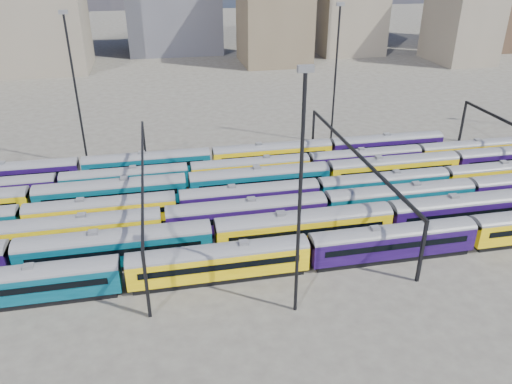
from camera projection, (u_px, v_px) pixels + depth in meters
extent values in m
plane|color=#433E38|center=(287.00, 208.00, 72.80)|extent=(500.00, 500.00, 0.00)
cube|color=black|center=(25.00, 299.00, 53.52)|extent=(19.49, 2.53, 0.72)
cube|color=#043545|center=(21.00, 286.00, 52.70)|extent=(20.51, 2.97, 2.97)
cylinder|color=#4C4C51|center=(18.00, 274.00, 52.03)|extent=(20.51, 2.97, 2.97)
cube|color=black|center=(17.00, 292.00, 51.22)|extent=(18.05, 0.06, 0.77)
cube|color=black|center=(23.00, 274.00, 53.86)|extent=(18.05, 0.06, 0.77)
cube|color=slate|center=(16.00, 268.00, 51.68)|extent=(1.03, 0.92, 0.36)
cube|color=black|center=(219.00, 276.00, 57.32)|extent=(19.49, 2.53, 0.72)
cube|color=#C39E07|center=(219.00, 263.00, 56.49)|extent=(20.51, 2.97, 2.97)
cylinder|color=#4C4C51|center=(219.00, 251.00, 55.83)|extent=(20.51, 2.97, 2.97)
cube|color=black|center=(221.00, 267.00, 55.01)|extent=(18.05, 0.06, 0.77)
cube|color=black|center=(217.00, 253.00, 57.66)|extent=(18.05, 0.06, 0.77)
cube|color=slate|center=(218.00, 245.00, 55.48)|extent=(1.03, 0.92, 0.36)
cube|color=black|center=(390.00, 255.00, 61.12)|extent=(19.49, 2.53, 0.72)
cube|color=#160735|center=(392.00, 242.00, 60.29)|extent=(20.51, 2.97, 2.97)
cylinder|color=#4C4C51|center=(394.00, 232.00, 59.63)|extent=(20.51, 2.97, 2.97)
cube|color=black|center=(398.00, 247.00, 58.81)|extent=(18.05, 0.06, 0.77)
cube|color=black|center=(387.00, 234.00, 61.46)|extent=(18.05, 0.06, 0.77)
cube|color=slate|center=(394.00, 226.00, 59.28)|extent=(1.03, 0.92, 0.36)
cube|color=black|center=(118.00, 263.00, 59.62)|extent=(21.27, 2.76, 0.78)
cube|color=#043545|center=(116.00, 249.00, 58.72)|extent=(22.39, 3.25, 3.25)
cylinder|color=#4C4C51|center=(115.00, 237.00, 57.99)|extent=(22.39, 3.25, 3.25)
cube|color=black|center=(115.00, 253.00, 57.10)|extent=(19.70, 0.06, 0.84)
cube|color=black|center=(117.00, 238.00, 59.98)|extent=(19.70, 0.06, 0.84)
cube|color=slate|center=(114.00, 230.00, 57.60)|extent=(1.12, 1.01, 0.39)
cube|color=black|center=(303.00, 242.00, 63.75)|extent=(21.27, 2.76, 0.78)
cube|color=#C39E07|center=(304.00, 228.00, 62.85)|extent=(22.39, 3.25, 3.25)
cylinder|color=#4C4C51|center=(304.00, 217.00, 62.13)|extent=(22.39, 3.25, 3.25)
cube|color=black|center=(308.00, 232.00, 61.24)|extent=(19.70, 0.06, 0.84)
cube|color=black|center=(300.00, 219.00, 64.12)|extent=(19.70, 0.06, 0.84)
cube|color=slate|center=(305.00, 211.00, 61.74)|extent=(1.12, 1.01, 0.39)
cube|color=black|center=(465.00, 224.00, 67.89)|extent=(21.27, 2.76, 0.78)
cube|color=#160735|center=(468.00, 211.00, 66.99)|extent=(22.39, 3.25, 3.25)
cylinder|color=#4C4C51|center=(471.00, 200.00, 66.26)|extent=(22.39, 3.25, 3.25)
cube|color=black|center=(476.00, 214.00, 65.37)|extent=(19.70, 0.06, 0.84)
cube|color=black|center=(462.00, 203.00, 68.25)|extent=(19.70, 0.06, 0.84)
cube|color=slate|center=(472.00, 194.00, 65.88)|extent=(1.12, 1.01, 0.39)
cube|color=black|center=(78.00, 245.00, 63.07)|extent=(20.15, 2.61, 0.74)
cube|color=#C39E07|center=(75.00, 232.00, 62.22)|extent=(21.21, 3.07, 3.07)
cylinder|color=#4C4C51|center=(73.00, 222.00, 61.53)|extent=(21.21, 3.07, 3.07)
cube|color=black|center=(73.00, 236.00, 60.69)|extent=(18.66, 0.06, 0.80)
cube|color=black|center=(76.00, 224.00, 63.42)|extent=(18.66, 0.06, 0.80)
cube|color=slate|center=(72.00, 216.00, 61.16)|extent=(1.06, 0.95, 0.37)
cube|color=black|center=(247.00, 228.00, 66.99)|extent=(20.15, 2.61, 0.74)
cube|color=#160735|center=(247.00, 215.00, 66.14)|extent=(21.21, 3.07, 3.07)
cylinder|color=#4C4C51|center=(247.00, 205.00, 65.45)|extent=(21.21, 3.07, 3.07)
cube|color=black|center=(249.00, 219.00, 64.61)|extent=(18.66, 0.06, 0.80)
cube|color=black|center=(245.00, 207.00, 67.34)|extent=(18.66, 0.06, 0.80)
cube|color=slate|center=(247.00, 200.00, 65.09)|extent=(1.06, 0.95, 0.37)
cube|color=black|center=(397.00, 212.00, 70.92)|extent=(20.15, 2.61, 0.74)
cube|color=#043545|center=(399.00, 200.00, 70.06)|extent=(21.21, 3.07, 3.07)
cylinder|color=#4C4C51|center=(400.00, 190.00, 69.38)|extent=(21.21, 3.07, 3.07)
cube|color=black|center=(404.00, 203.00, 68.53)|extent=(18.66, 0.06, 0.80)
cube|color=black|center=(394.00, 193.00, 71.26)|extent=(18.66, 0.06, 0.80)
cube|color=slate|center=(401.00, 185.00, 69.01)|extent=(1.06, 0.95, 0.37)
cube|color=black|center=(104.00, 224.00, 67.98)|extent=(18.72, 2.43, 0.69)
cube|color=#C39E07|center=(102.00, 212.00, 67.19)|extent=(19.71, 2.86, 2.86)
cylinder|color=#4C4C51|center=(101.00, 203.00, 66.55)|extent=(19.71, 2.86, 2.86)
cube|color=black|center=(101.00, 215.00, 65.76)|extent=(17.34, 0.06, 0.74)
cube|color=black|center=(102.00, 205.00, 68.30)|extent=(17.34, 0.06, 0.74)
cube|color=slate|center=(100.00, 198.00, 66.21)|extent=(0.99, 0.89, 0.34)
cube|color=black|center=(250.00, 210.00, 71.63)|extent=(18.72, 2.43, 0.69)
cube|color=#160735|center=(250.00, 199.00, 70.84)|extent=(19.71, 2.86, 2.86)
cylinder|color=#4C4C51|center=(250.00, 190.00, 70.20)|extent=(19.71, 2.86, 2.86)
cube|color=black|center=(252.00, 201.00, 69.42)|extent=(17.34, 0.06, 0.74)
cube|color=black|center=(248.00, 192.00, 71.96)|extent=(17.34, 0.06, 0.74)
cube|color=slate|center=(250.00, 185.00, 69.86)|extent=(0.99, 0.89, 0.34)
cube|color=black|center=(382.00, 197.00, 75.29)|extent=(18.72, 2.43, 0.69)
cube|color=#043545|center=(383.00, 186.00, 74.49)|extent=(19.71, 2.86, 2.86)
cylinder|color=#4C4C51|center=(384.00, 177.00, 73.86)|extent=(19.71, 2.86, 2.86)
cube|color=black|center=(387.00, 188.00, 73.07)|extent=(17.34, 0.06, 0.74)
cube|color=black|center=(379.00, 180.00, 75.61)|extent=(17.34, 0.06, 0.74)
cube|color=slate|center=(385.00, 173.00, 73.52)|extent=(0.99, 0.89, 0.34)
cube|color=black|center=(501.00, 185.00, 78.94)|extent=(18.72, 2.43, 0.69)
cube|color=#C39E07|center=(504.00, 175.00, 78.15)|extent=(19.71, 2.86, 2.86)
cylinder|color=#4C4C51|center=(506.00, 166.00, 77.51)|extent=(19.71, 2.86, 2.86)
cube|color=black|center=(510.00, 176.00, 76.72)|extent=(17.34, 0.06, 0.74)
cube|color=black|center=(498.00, 169.00, 79.26)|extent=(17.34, 0.06, 0.74)
cube|color=slate|center=(507.00, 162.00, 77.17)|extent=(0.99, 0.89, 0.34)
cube|color=black|center=(114.00, 206.00, 72.54)|extent=(20.08, 2.60, 0.74)
cube|color=#043545|center=(112.00, 194.00, 71.69)|extent=(21.13, 3.06, 3.06)
cylinder|color=#4C4C51|center=(110.00, 185.00, 71.01)|extent=(21.13, 3.06, 3.06)
cube|color=black|center=(111.00, 197.00, 70.17)|extent=(18.60, 0.06, 0.79)
cube|color=black|center=(112.00, 187.00, 72.89)|extent=(18.60, 0.06, 0.79)
cube|color=slate|center=(110.00, 180.00, 70.64)|extent=(1.06, 0.95, 0.37)
cube|color=black|center=(259.00, 193.00, 76.45)|extent=(20.08, 2.60, 0.74)
cube|color=#043545|center=(260.00, 181.00, 75.60)|extent=(21.13, 3.06, 3.06)
cylinder|color=#4C4C51|center=(260.00, 172.00, 74.92)|extent=(21.13, 3.06, 3.06)
cube|color=black|center=(262.00, 183.00, 74.08)|extent=(18.60, 0.06, 0.79)
cube|color=black|center=(257.00, 175.00, 76.80)|extent=(18.60, 0.06, 0.79)
cube|color=slate|center=(260.00, 167.00, 74.55)|extent=(1.06, 0.95, 0.37)
cube|color=black|center=(391.00, 180.00, 80.36)|extent=(20.08, 2.60, 0.74)
cube|color=#C39E07|center=(393.00, 170.00, 79.51)|extent=(21.13, 3.06, 3.06)
cylinder|color=#4C4C51|center=(394.00, 161.00, 78.83)|extent=(21.13, 3.06, 3.06)
cube|color=black|center=(397.00, 171.00, 77.99)|extent=(18.60, 0.06, 0.79)
cube|color=black|center=(389.00, 164.00, 80.71)|extent=(18.60, 0.06, 0.79)
cube|color=slate|center=(394.00, 156.00, 78.46)|extent=(1.06, 0.95, 0.37)
cube|color=black|center=(511.00, 169.00, 84.27)|extent=(20.08, 2.60, 0.74)
cube|color=black|center=(508.00, 154.00, 84.62)|extent=(18.60, 0.06, 0.79)
cube|color=black|center=(127.00, 190.00, 77.25)|extent=(18.00, 2.34, 0.66)
cube|color=#043545|center=(125.00, 180.00, 76.49)|extent=(18.95, 2.75, 2.75)
cylinder|color=#4C4C51|center=(124.00, 172.00, 75.88)|extent=(18.95, 2.75, 2.75)
cube|color=black|center=(125.00, 182.00, 75.12)|extent=(16.68, 0.06, 0.71)
cube|color=black|center=(126.00, 175.00, 77.56)|extent=(16.68, 0.06, 0.71)
cube|color=slate|center=(124.00, 168.00, 75.55)|extent=(0.95, 0.85, 0.33)
cube|color=black|center=(250.00, 179.00, 80.77)|extent=(18.00, 2.34, 0.66)
cube|color=#C39E07|center=(250.00, 170.00, 80.01)|extent=(18.95, 2.75, 2.75)
cylinder|color=#4C4C51|center=(250.00, 162.00, 79.39)|extent=(18.95, 2.75, 2.75)
cube|color=black|center=(252.00, 171.00, 78.64)|extent=(16.68, 0.06, 0.71)
cube|color=black|center=(249.00, 165.00, 81.08)|extent=(16.68, 0.06, 0.71)
cube|color=slate|center=(250.00, 158.00, 79.07)|extent=(0.95, 0.85, 0.33)
cube|color=black|center=(364.00, 170.00, 84.29)|extent=(18.00, 2.34, 0.66)
cube|color=#160735|center=(365.00, 160.00, 83.53)|extent=(18.95, 2.75, 2.75)
cylinder|color=#4C4C51|center=(366.00, 153.00, 82.91)|extent=(18.95, 2.75, 2.75)
cube|color=black|center=(368.00, 162.00, 82.16)|extent=(16.68, 0.06, 0.71)
cube|color=black|center=(362.00, 155.00, 84.60)|extent=(16.68, 0.06, 0.71)
cube|color=slate|center=(366.00, 149.00, 82.59)|extent=(0.95, 0.85, 0.33)
cube|color=black|center=(468.00, 161.00, 87.81)|extent=(18.00, 2.34, 0.66)
cube|color=#C39E07|center=(470.00, 152.00, 87.04)|extent=(18.95, 2.75, 2.75)
cylinder|color=#4C4C51|center=(471.00, 144.00, 86.43)|extent=(18.95, 2.75, 2.75)
cube|color=black|center=(475.00, 153.00, 85.68)|extent=(16.68, 0.06, 0.71)
cube|color=black|center=(466.00, 147.00, 88.12)|extent=(16.68, 0.06, 0.71)
cube|color=slate|center=(472.00, 140.00, 86.10)|extent=(0.95, 0.85, 0.33)
cube|color=black|center=(14.00, 186.00, 78.47)|extent=(19.30, 2.50, 0.71)
cube|color=#160735|center=(11.00, 176.00, 77.66)|extent=(20.31, 2.95, 2.95)
cylinder|color=#4C4C51|center=(9.00, 167.00, 77.00)|extent=(20.31, 2.95, 2.95)
cube|color=black|center=(8.00, 178.00, 76.19)|extent=(17.88, 0.06, 0.76)
cube|color=black|center=(13.00, 170.00, 78.81)|extent=(17.88, 0.06, 0.76)
cube|color=slate|center=(8.00, 162.00, 76.65)|extent=(1.02, 0.91, 0.36)
cube|color=black|center=(149.00, 175.00, 82.24)|extent=(19.30, 2.50, 0.71)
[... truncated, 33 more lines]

